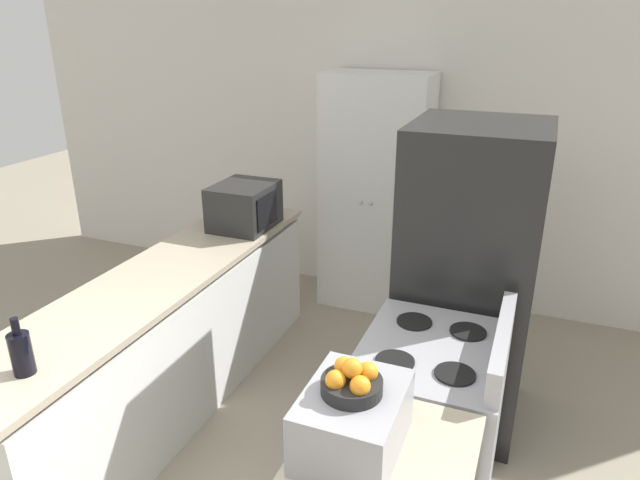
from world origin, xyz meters
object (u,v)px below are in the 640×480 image
pantry_cabinet (375,194)px  stove (426,427)px  toaster_oven (352,421)px  fruit_bowl (352,381)px  wine_bottle (21,352)px  microwave (244,206)px  refrigerator (467,280)px

pantry_cabinet → stove: 2.25m
toaster_oven → fruit_bowl: (-0.01, 0.00, 0.16)m
wine_bottle → fruit_bowl: size_ratio=1.25×
wine_bottle → stove: bearing=28.4°
fruit_bowl → pantry_cabinet: bearing=105.0°
toaster_oven → stove: bearing=80.0°
microwave → fruit_bowl: (1.41, -1.82, 0.12)m
pantry_cabinet → stove: pantry_cabinet is taller
pantry_cabinet → microwave: (-0.67, -0.94, 0.11)m
refrigerator → microwave: refrigerator is taller
refrigerator → microwave: (-1.58, 0.27, 0.17)m
pantry_cabinet → wine_bottle: (-0.66, -2.85, 0.05)m
refrigerator → stove: bearing=-92.5°
microwave → fruit_bowl: bearing=-52.3°
toaster_oven → wine_bottle: bearing=-176.5°
pantry_cabinet → fruit_bowl: pantry_cabinet is taller
wine_bottle → fruit_bowl: fruit_bowl is taller
refrigerator → microwave: size_ratio=3.93×
stove → refrigerator: refrigerator is taller
refrigerator → wine_bottle: (-1.57, -1.63, 0.11)m
microwave → wine_bottle: microwave is taller
microwave → toaster_oven: 2.31m
pantry_cabinet → refrigerator: size_ratio=1.07×
wine_bottle → microwave: bearing=90.2°
wine_bottle → toaster_oven: (1.41, 0.08, 0.02)m
stove → toaster_oven: toaster_oven is taller
fruit_bowl → wine_bottle: bearing=-176.5°
refrigerator → wine_bottle: refrigerator is taller
pantry_cabinet → stove: bearing=-66.5°
wine_bottle → toaster_oven: 1.41m
pantry_cabinet → wine_bottle: size_ratio=7.37×
pantry_cabinet → refrigerator: bearing=-53.2°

